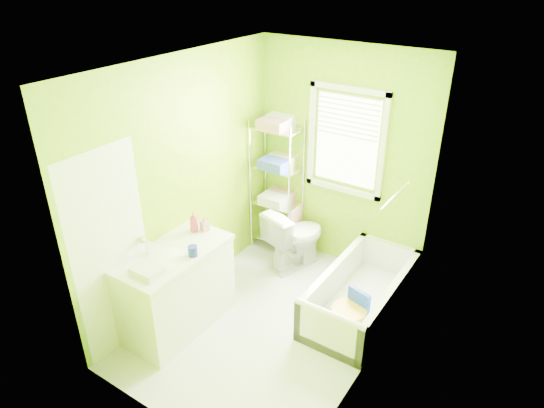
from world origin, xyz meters
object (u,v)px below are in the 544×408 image
Objects in this scene: toilet at (295,237)px; vanity at (176,287)px; wire_shelf_unit at (279,171)px; bathtub at (360,300)px.

toilet is 0.66× the size of vanity.
bathtub is at bearing -23.47° from wire_shelf_unit.
bathtub is at bearing 39.15° from vanity.
bathtub is 1.90m from vanity.
toilet is at bearing 159.39° from bathtub.
toilet is (-1.03, 0.39, 0.23)m from bathtub.
vanity is (-0.43, -1.57, 0.08)m from toilet.
vanity reaches higher than bathtub.
wire_shelf_unit reaches higher than vanity.
wire_shelf_unit is at bearing 88.72° from vanity.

